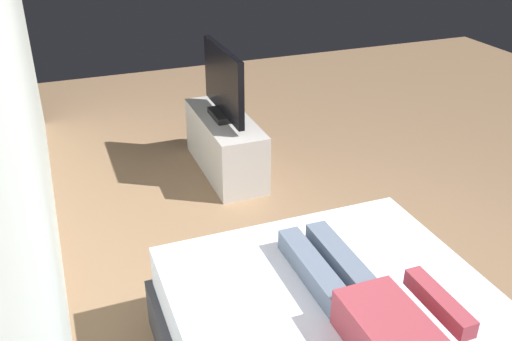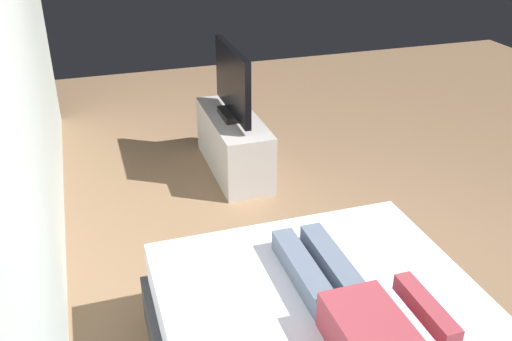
% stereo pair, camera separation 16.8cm
% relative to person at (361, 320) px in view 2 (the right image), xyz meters
% --- Properties ---
extents(ground_plane, '(10.00, 10.00, 0.00)m').
position_rel_person_xyz_m(ground_plane, '(0.74, -0.29, -0.62)').
color(ground_plane, '#8C6B4C').
extents(back_wall, '(6.40, 0.10, 2.80)m').
position_rel_person_xyz_m(back_wall, '(1.14, 1.30, 0.78)').
color(back_wall, silver).
rests_on(back_wall, ground).
extents(person, '(1.26, 0.46, 0.18)m').
position_rel_person_xyz_m(person, '(0.00, 0.00, 0.00)').
color(person, '#993842').
rests_on(person, bed).
extents(remote, '(0.15, 0.04, 0.02)m').
position_rel_person_xyz_m(remote, '(0.15, -0.40, -0.07)').
color(remote, black).
rests_on(remote, bed).
extents(tv_stand, '(1.10, 0.40, 0.50)m').
position_rel_person_xyz_m(tv_stand, '(2.65, -0.18, -0.37)').
color(tv_stand, '#B7B2AD').
rests_on(tv_stand, ground).
extents(tv, '(0.88, 0.20, 0.59)m').
position_rel_person_xyz_m(tv, '(2.65, -0.18, 0.16)').
color(tv, black).
rests_on(tv, tv_stand).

